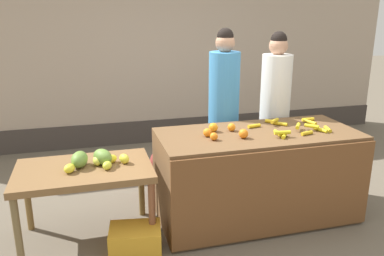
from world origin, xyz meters
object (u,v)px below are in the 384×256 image
object	(u,v)px
vendor_woman_blue_shirt	(223,112)
produce_sack	(163,171)
vendor_woman_white_shirt	(274,112)
produce_crate	(135,241)

from	to	relation	value
vendor_woman_blue_shirt	produce_sack	world-z (taller)	vendor_woman_blue_shirt
vendor_woman_white_shirt	produce_crate	size ratio (longest dim) A/B	4.15
vendor_woman_blue_shirt	produce_sack	bearing A→B (deg)	177.32
vendor_woman_white_shirt	produce_crate	world-z (taller)	vendor_woman_white_shirt
produce_crate	produce_sack	bearing A→B (deg)	66.86
vendor_woman_blue_shirt	vendor_woman_white_shirt	xyz separation A→B (m)	(0.61, -0.04, -0.02)
vendor_woman_blue_shirt	produce_crate	xyz separation A→B (m)	(-1.16, -1.04, -0.81)
produce_crate	vendor_woman_white_shirt	bearing A→B (deg)	29.46
vendor_woman_white_shirt	produce_sack	size ratio (longest dim) A/B	3.06
produce_sack	produce_crate	bearing A→B (deg)	-113.14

